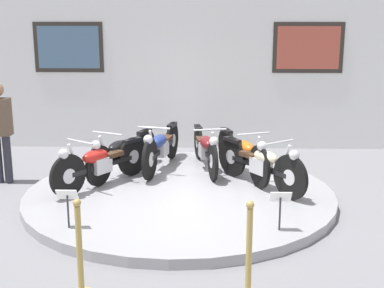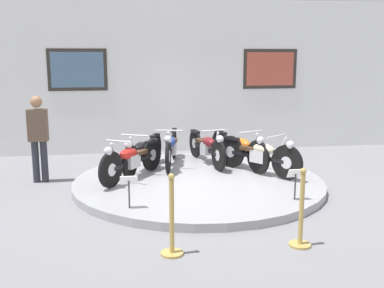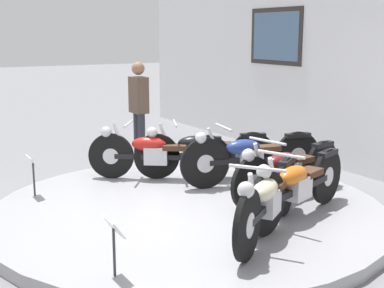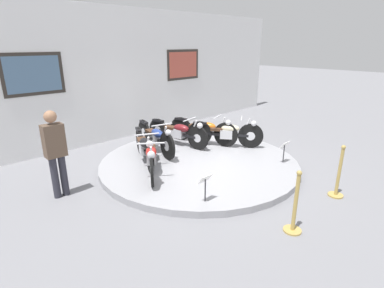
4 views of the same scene
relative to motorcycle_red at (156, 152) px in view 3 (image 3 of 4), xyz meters
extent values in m
plane|color=slate|center=(1.23, -0.20, -0.52)|extent=(60.00, 60.00, 0.00)
cylinder|color=#99999E|center=(1.23, -0.20, -0.45)|extent=(4.62, 4.62, 0.14)
cube|color=#2D2823|center=(-1.17, 2.98, 1.55)|extent=(1.40, 0.02, 1.00)
cube|color=slate|center=(-1.17, 2.98, 1.55)|extent=(1.24, 0.02, 0.84)
cylinder|color=black|center=(-0.37, -0.52, -0.07)|extent=(0.41, 0.55, 0.64)
cylinder|color=silver|center=(-0.37, -0.52, -0.07)|extent=(0.18, 0.22, 0.22)
cylinder|color=black|center=(0.42, 0.58, -0.07)|extent=(0.41, 0.55, 0.64)
cylinder|color=silver|center=(0.42, 0.58, -0.07)|extent=(0.18, 0.22, 0.22)
cube|color=black|center=(0.02, 0.03, -0.07)|extent=(0.78, 1.05, 0.07)
cube|color=silver|center=(0.00, 0.00, -0.05)|extent=(0.35, 0.38, 0.24)
ellipsoid|color=red|center=(-0.06, -0.08, 0.11)|extent=(0.46, 0.52, 0.20)
cube|color=#472D1E|center=(0.15, 0.21, 0.07)|extent=(0.35, 0.38, 0.07)
cube|color=black|center=(0.42, 0.58, 0.20)|extent=(0.29, 0.35, 0.06)
cylinder|color=silver|center=(-0.28, -0.39, 0.13)|extent=(0.18, 0.23, 0.54)
cylinder|color=silver|center=(-0.22, -0.31, 0.39)|extent=(0.46, 0.34, 0.03)
sphere|color=silver|center=(-0.40, -0.56, 0.27)|extent=(0.15, 0.15, 0.15)
cylinder|color=black|center=(-0.03, 0.02, -0.07)|extent=(0.31, 0.60, 0.63)
cylinder|color=silver|center=(-0.03, 0.02, -0.07)|extent=(0.15, 0.23, 0.22)
cylinder|color=black|center=(0.54, 1.25, -0.07)|extent=(0.31, 0.60, 0.63)
cylinder|color=silver|center=(0.54, 1.25, -0.07)|extent=(0.15, 0.23, 0.22)
cube|color=black|center=(0.26, 0.64, -0.07)|extent=(0.58, 1.16, 0.07)
cube|color=silver|center=(0.24, 0.60, -0.05)|extent=(0.32, 0.37, 0.24)
ellipsoid|color=black|center=(0.20, 0.51, 0.11)|extent=(0.40, 0.53, 0.20)
cube|color=#472D1E|center=(0.35, 0.84, 0.07)|extent=(0.32, 0.37, 0.07)
cube|color=black|center=(0.54, 1.25, 0.20)|extent=(0.24, 0.37, 0.06)
cylinder|color=silver|center=(0.04, 0.16, 0.13)|extent=(0.14, 0.25, 0.54)
cylinder|color=silver|center=(0.08, 0.26, 0.39)|extent=(0.50, 0.25, 0.03)
sphere|color=silver|center=(-0.05, -0.03, 0.27)|extent=(0.15, 0.15, 0.15)
cylinder|color=black|center=(0.72, 0.35, -0.05)|extent=(0.19, 0.67, 0.67)
cylinder|color=silver|center=(0.72, 0.35, -0.05)|extent=(0.11, 0.24, 0.24)
cylinder|color=black|center=(0.99, 1.67, -0.05)|extent=(0.19, 0.67, 0.67)
cylinder|color=silver|center=(0.99, 1.67, -0.05)|extent=(0.11, 0.24, 0.24)
cube|color=black|center=(0.86, 1.01, -0.05)|extent=(0.32, 1.23, 0.07)
cube|color=silver|center=(0.85, 0.97, -0.03)|extent=(0.26, 0.35, 0.24)
ellipsoid|color=navy|center=(0.83, 0.87, 0.13)|extent=(0.31, 0.51, 0.20)
cube|color=#472D1E|center=(0.90, 1.22, 0.09)|extent=(0.26, 0.35, 0.07)
cube|color=black|center=(0.99, 1.67, 0.24)|extent=(0.17, 0.37, 0.06)
cylinder|color=silver|center=(0.75, 0.49, 0.15)|extent=(0.09, 0.25, 0.54)
cylinder|color=silver|center=(0.77, 0.60, 0.41)|extent=(0.54, 0.14, 0.03)
sphere|color=silver|center=(0.71, 0.29, 0.29)|extent=(0.15, 0.15, 0.15)
cylinder|color=black|center=(1.73, 0.34, -0.07)|extent=(0.17, 0.63, 0.63)
cylinder|color=silver|center=(1.73, 0.34, -0.07)|extent=(0.11, 0.23, 0.22)
cylinder|color=black|center=(1.47, 1.67, -0.07)|extent=(0.17, 0.63, 0.63)
cylinder|color=silver|center=(1.47, 1.67, -0.07)|extent=(0.11, 0.23, 0.22)
cube|color=black|center=(1.60, 1.01, -0.07)|extent=(0.30, 1.23, 0.07)
cube|color=silver|center=(1.61, 0.97, -0.05)|extent=(0.26, 0.35, 0.24)
ellipsoid|color=maroon|center=(1.63, 0.87, 0.11)|extent=(0.31, 0.51, 0.20)
cube|color=#472D1E|center=(1.56, 1.22, 0.07)|extent=(0.26, 0.35, 0.07)
cube|color=black|center=(1.47, 1.67, 0.20)|extent=(0.17, 0.37, 0.06)
cylinder|color=silver|center=(1.70, 0.49, 0.13)|extent=(0.09, 0.25, 0.54)
cylinder|color=silver|center=(1.68, 0.60, 0.39)|extent=(0.54, 0.13, 0.03)
sphere|color=silver|center=(1.74, 0.29, 0.27)|extent=(0.15, 0.15, 0.15)
cylinder|color=black|center=(2.44, 0.00, -0.05)|extent=(0.28, 0.64, 0.66)
cylinder|color=silver|center=(2.44, 0.00, -0.05)|extent=(0.14, 0.24, 0.23)
cylinder|color=black|center=(1.97, 1.27, -0.05)|extent=(0.28, 0.64, 0.66)
cylinder|color=silver|center=(1.97, 1.27, -0.05)|extent=(0.14, 0.24, 0.23)
cube|color=black|center=(2.20, 0.64, -0.05)|extent=(0.49, 1.19, 0.07)
cube|color=silver|center=(2.22, 0.60, -0.03)|extent=(0.30, 0.37, 0.24)
ellipsoid|color=#D16619|center=(2.25, 0.50, 0.13)|extent=(0.37, 0.53, 0.20)
cube|color=#472D1E|center=(2.13, 0.84, 0.09)|extent=(0.30, 0.37, 0.07)
cube|color=black|center=(1.97, 1.27, 0.23)|extent=(0.22, 0.37, 0.06)
cylinder|color=silver|center=(2.39, 0.14, 0.15)|extent=(0.13, 0.25, 0.54)
cylinder|color=silver|center=(2.35, 0.24, 0.41)|extent=(0.52, 0.22, 0.03)
sphere|color=silver|center=(2.46, -0.05, 0.29)|extent=(0.15, 0.15, 0.15)
cylinder|color=black|center=(2.83, -0.51, -0.06)|extent=(0.43, 0.57, 0.66)
cylinder|color=silver|center=(2.83, -0.51, -0.06)|extent=(0.19, 0.22, 0.23)
cylinder|color=black|center=(2.04, 0.58, -0.06)|extent=(0.43, 0.57, 0.66)
cylinder|color=silver|center=(2.04, 0.58, -0.06)|extent=(0.19, 0.22, 0.23)
cube|color=black|center=(2.44, 0.03, -0.06)|extent=(0.78, 1.05, 0.07)
cube|color=silver|center=(2.46, 0.00, -0.04)|extent=(0.35, 0.38, 0.24)
ellipsoid|color=beige|center=(2.52, -0.08, 0.12)|extent=(0.46, 0.52, 0.20)
cube|color=#472D1E|center=(2.31, 0.21, 0.08)|extent=(0.35, 0.38, 0.07)
cube|color=black|center=(2.04, 0.58, 0.22)|extent=(0.29, 0.35, 0.06)
cylinder|color=silver|center=(2.74, -0.39, 0.14)|extent=(0.18, 0.23, 0.54)
cylinder|color=silver|center=(2.68, -0.31, 0.40)|extent=(0.46, 0.34, 0.03)
sphere|color=silver|center=(2.86, -0.56, 0.28)|extent=(0.15, 0.15, 0.15)
cylinder|color=#333338|center=(-0.08, -1.66, -0.17)|extent=(0.02, 0.02, 0.42)
cube|color=white|center=(-0.08, -1.66, 0.05)|extent=(0.26, 0.11, 0.15)
cylinder|color=#333338|center=(2.54, -1.66, -0.17)|extent=(0.02, 0.02, 0.42)
cube|color=white|center=(2.54, -1.66, 0.05)|extent=(0.26, 0.11, 0.15)
cylinder|color=#2D2D38|center=(-1.81, 0.55, -0.12)|extent=(0.13, 0.13, 0.81)
cylinder|color=#2D2D38|center=(-1.65, 0.55, -0.12)|extent=(0.13, 0.13, 0.81)
cube|color=brown|center=(-1.73, 0.55, 0.59)|extent=(0.36, 0.22, 0.61)
sphere|color=#9E7051|center=(-1.73, 0.55, 1.03)|extent=(0.22, 0.22, 0.22)
camera|label=1|loc=(1.65, -7.83, 2.22)|focal=50.00mm
camera|label=2|loc=(-0.15, -8.18, 1.86)|focal=42.00mm
camera|label=3|loc=(6.44, -3.20, 1.61)|focal=50.00mm
camera|label=4|loc=(-3.46, -4.87, 2.25)|focal=28.00mm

